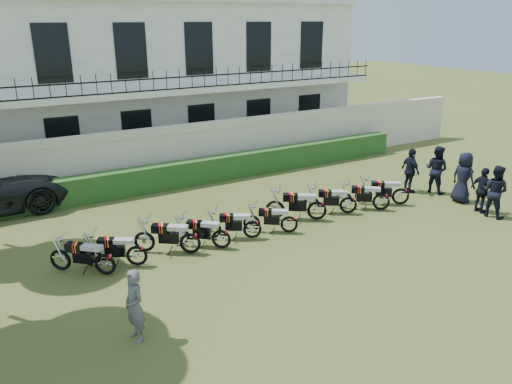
{
  "coord_description": "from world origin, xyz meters",
  "views": [
    {
      "loc": [
        -7.62,
        -10.64,
        6.36
      ],
      "look_at": [
        -0.63,
        1.4,
        1.49
      ],
      "focal_mm": 35.0,
      "sensor_mm": 36.0,
      "label": 1
    }
  ],
  "objects_px": {
    "officer_4": "(436,169)",
    "motorcycle_0": "(105,259)",
    "motorcycle_5": "(289,220)",
    "motorcycle_1": "(137,251)",
    "officer_3": "(463,178)",
    "motorcycle_2": "(190,238)",
    "motorcycle_7": "(349,201)",
    "motorcycle_9": "(401,192)",
    "motorcycle_8": "(381,198)",
    "motorcycle_6": "(317,206)",
    "inspector": "(135,306)",
    "officer_5": "(410,171)",
    "motorcycle_4": "(252,225)",
    "motorcycle_3": "(221,235)",
    "officer_2": "(483,190)",
    "officer_1": "(495,191)"
  },
  "relations": [
    {
      "from": "motorcycle_5",
      "to": "motorcycle_1",
      "type": "bearing_deg",
      "value": 122.34
    },
    {
      "from": "officer_4",
      "to": "motorcycle_0",
      "type": "bearing_deg",
      "value": 78.68
    },
    {
      "from": "motorcycle_6",
      "to": "officer_4",
      "type": "xyz_separation_m",
      "value": [
        5.64,
        0.04,
        0.41
      ]
    },
    {
      "from": "motorcycle_5",
      "to": "motorcycle_2",
      "type": "bearing_deg",
      "value": 121.73
    },
    {
      "from": "motorcycle_4",
      "to": "motorcycle_2",
      "type": "bearing_deg",
      "value": 118.96
    },
    {
      "from": "motorcycle_2",
      "to": "motorcycle_7",
      "type": "relative_size",
      "value": 1.02
    },
    {
      "from": "motorcycle_2",
      "to": "motorcycle_3",
      "type": "distance_m",
      "value": 0.92
    },
    {
      "from": "motorcycle_5",
      "to": "officer_2",
      "type": "height_order",
      "value": "officer_2"
    },
    {
      "from": "motorcycle_4",
      "to": "motorcycle_7",
      "type": "bearing_deg",
      "value": -59.69
    },
    {
      "from": "motorcycle_7",
      "to": "inspector",
      "type": "distance_m",
      "value": 9.04
    },
    {
      "from": "motorcycle_4",
      "to": "motorcycle_8",
      "type": "height_order",
      "value": "motorcycle_8"
    },
    {
      "from": "motorcycle_6",
      "to": "motorcycle_9",
      "type": "bearing_deg",
      "value": -61.52
    },
    {
      "from": "motorcycle_2",
      "to": "officer_3",
      "type": "bearing_deg",
      "value": -60.35
    },
    {
      "from": "motorcycle_4",
      "to": "inspector",
      "type": "relative_size",
      "value": 1.01
    },
    {
      "from": "motorcycle_8",
      "to": "inspector",
      "type": "xyz_separation_m",
      "value": [
        -9.61,
        -2.94,
        0.32
      ]
    },
    {
      "from": "motorcycle_7",
      "to": "officer_1",
      "type": "relative_size",
      "value": 0.9
    },
    {
      "from": "motorcycle_3",
      "to": "motorcycle_5",
      "type": "relative_size",
      "value": 1.0
    },
    {
      "from": "motorcycle_3",
      "to": "inspector",
      "type": "distance_m",
      "value": 4.57
    },
    {
      "from": "officer_1",
      "to": "officer_5",
      "type": "relative_size",
      "value": 1.04
    },
    {
      "from": "motorcycle_4",
      "to": "motorcycle_9",
      "type": "relative_size",
      "value": 0.99
    },
    {
      "from": "motorcycle_2",
      "to": "motorcycle_5",
      "type": "distance_m",
      "value": 3.24
    },
    {
      "from": "motorcycle_9",
      "to": "motorcycle_6",
      "type": "bearing_deg",
      "value": 119.36
    },
    {
      "from": "motorcycle_0",
      "to": "motorcycle_2",
      "type": "height_order",
      "value": "motorcycle_2"
    },
    {
      "from": "motorcycle_7",
      "to": "officer_5",
      "type": "xyz_separation_m",
      "value": [
        3.51,
        0.6,
        0.39
      ]
    },
    {
      "from": "motorcycle_0",
      "to": "officer_4",
      "type": "height_order",
      "value": "officer_4"
    },
    {
      "from": "motorcycle_1",
      "to": "motorcycle_4",
      "type": "distance_m",
      "value": 3.57
    },
    {
      "from": "officer_1",
      "to": "motorcycle_8",
      "type": "bearing_deg",
      "value": 39.18
    },
    {
      "from": "officer_2",
      "to": "motorcycle_5",
      "type": "bearing_deg",
      "value": 79.14
    },
    {
      "from": "motorcycle_4",
      "to": "officer_2",
      "type": "bearing_deg",
      "value": -76.08
    },
    {
      "from": "officer_2",
      "to": "officer_4",
      "type": "height_order",
      "value": "officer_4"
    },
    {
      "from": "motorcycle_7",
      "to": "motorcycle_9",
      "type": "relative_size",
      "value": 0.98
    },
    {
      "from": "motorcycle_5",
      "to": "officer_3",
      "type": "bearing_deg",
      "value": -61.43
    },
    {
      "from": "inspector",
      "to": "officer_1",
      "type": "relative_size",
      "value": 0.89
    },
    {
      "from": "motorcycle_3",
      "to": "officer_5",
      "type": "bearing_deg",
      "value": -43.99
    },
    {
      "from": "motorcycle_7",
      "to": "officer_1",
      "type": "xyz_separation_m",
      "value": [
        4.08,
        -2.59,
        0.42
      ]
    },
    {
      "from": "motorcycle_2",
      "to": "officer_5",
      "type": "xyz_separation_m",
      "value": [
        9.39,
        0.74,
        0.37
      ]
    },
    {
      "from": "motorcycle_6",
      "to": "motorcycle_9",
      "type": "relative_size",
      "value": 1.07
    },
    {
      "from": "officer_3",
      "to": "officer_4",
      "type": "xyz_separation_m",
      "value": [
        0.01,
        1.22,
        -0.01
      ]
    },
    {
      "from": "officer_2",
      "to": "motorcycle_9",
      "type": "bearing_deg",
      "value": 49.26
    },
    {
      "from": "officer_2",
      "to": "officer_3",
      "type": "bearing_deg",
      "value": -11.51
    },
    {
      "from": "motorcycle_4",
      "to": "officer_3",
      "type": "bearing_deg",
      "value": -68.52
    },
    {
      "from": "motorcycle_3",
      "to": "motorcycle_5",
      "type": "distance_m",
      "value": 2.33
    },
    {
      "from": "motorcycle_2",
      "to": "officer_4",
      "type": "relative_size",
      "value": 0.9
    },
    {
      "from": "motorcycle_4",
      "to": "inspector",
      "type": "xyz_separation_m",
      "value": [
        -4.57,
        -3.14,
        0.35
      ]
    },
    {
      "from": "motorcycle_9",
      "to": "officer_5",
      "type": "bearing_deg",
      "value": -21.88
    },
    {
      "from": "motorcycle_8",
      "to": "officer_3",
      "type": "xyz_separation_m",
      "value": [
        3.15,
        -0.79,
        0.45
      ]
    },
    {
      "from": "motorcycle_5",
      "to": "officer_1",
      "type": "distance_m",
      "value": 7.11
    },
    {
      "from": "motorcycle_2",
      "to": "motorcycle_5",
      "type": "relative_size",
      "value": 1.13
    },
    {
      "from": "motorcycle_1",
      "to": "officer_5",
      "type": "relative_size",
      "value": 0.94
    },
    {
      "from": "motorcycle_3",
      "to": "officer_4",
      "type": "xyz_separation_m",
      "value": [
        9.33,
        0.39,
        0.46
      ]
    }
  ]
}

